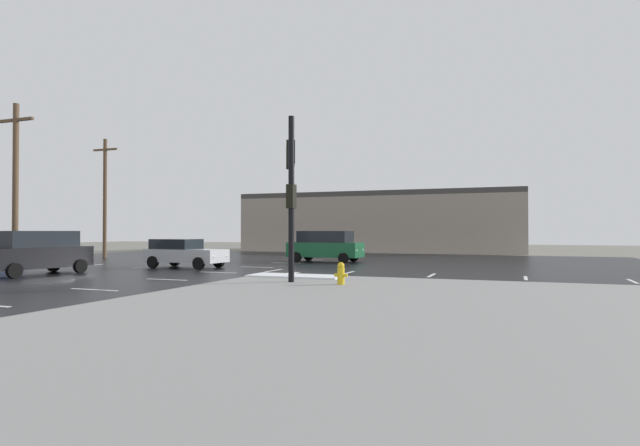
% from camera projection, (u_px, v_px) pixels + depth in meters
% --- Properties ---
extents(ground_plane, '(120.00, 120.00, 0.00)m').
position_uv_depth(ground_plane, '(239.00, 270.00, 27.32)').
color(ground_plane, slate).
extents(road_asphalt, '(44.00, 44.00, 0.02)m').
position_uv_depth(road_asphalt, '(239.00, 270.00, 27.32)').
color(road_asphalt, black).
rests_on(road_asphalt, ground_plane).
extents(sidewalk_corner, '(18.00, 18.00, 0.14)m').
position_uv_depth(sidewalk_corner, '(440.00, 318.00, 11.86)').
color(sidewalk_corner, gray).
rests_on(sidewalk_corner, ground_plane).
extents(snow_strip_curbside, '(4.00, 1.60, 0.06)m').
position_uv_depth(snow_strip_curbside, '(296.00, 276.00, 21.81)').
color(snow_strip_curbside, white).
rests_on(snow_strip_curbside, sidewalk_corner).
extents(lane_markings, '(36.15, 36.15, 0.01)m').
position_uv_depth(lane_markings, '(246.00, 272.00, 25.60)').
color(lane_markings, silver).
rests_on(lane_markings, road_asphalt).
extents(traffic_signal_mast, '(2.08, 4.32, 6.22)m').
position_uv_depth(traffic_signal_mast, '(291.00, 173.00, 21.00)').
color(traffic_signal_mast, black).
rests_on(traffic_signal_mast, sidewalk_corner).
extents(fire_hydrant, '(0.48, 0.26, 0.79)m').
position_uv_depth(fire_hydrant, '(341.00, 273.00, 18.58)').
color(fire_hydrant, gold).
rests_on(fire_hydrant, sidewalk_corner).
extents(strip_building_background, '(27.94, 8.00, 5.91)m').
position_uv_depth(strip_building_background, '(381.00, 222.00, 53.34)').
color(strip_building_background, gray).
rests_on(strip_building_background, ground_plane).
extents(suv_black, '(2.58, 4.99, 2.03)m').
position_uv_depth(suv_black, '(36.00, 252.00, 24.15)').
color(suv_black, black).
rests_on(suv_black, road_asphalt).
extents(sedan_silver, '(4.62, 2.24, 1.58)m').
position_uv_depth(sedan_silver, '(183.00, 253.00, 28.76)').
color(sedan_silver, '#B7BABF').
rests_on(sedan_silver, road_asphalt).
extents(suv_green, '(4.90, 2.32, 2.03)m').
position_uv_depth(suv_green, '(325.00, 246.00, 34.21)').
color(suv_green, '#195933').
rests_on(suv_green, road_asphalt).
extents(utility_pole_mid, '(2.20, 0.28, 8.28)m').
position_uv_depth(utility_pole_mid, '(15.00, 184.00, 25.43)').
color(utility_pole_mid, brown).
rests_on(utility_pole_mid, ground_plane).
extents(utility_pole_far, '(2.20, 0.28, 9.02)m').
position_uv_depth(utility_pole_far, '(105.00, 196.00, 39.47)').
color(utility_pole_far, brown).
rests_on(utility_pole_far, ground_plane).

